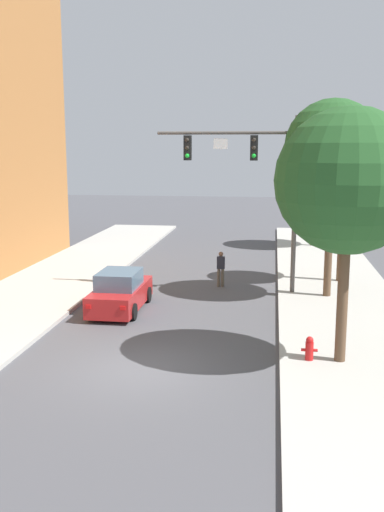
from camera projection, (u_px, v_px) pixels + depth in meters
The scene contains 10 objects.
ground_plane at pixel (141, 369), 17.01m from camera, with size 120.00×120.00×0.00m, color #4C4C51.
sidewalk_right at pixel (371, 379), 16.11m from camera, with size 5.00×60.00×0.15m, color #B2AFA8.
traffic_signal_mast at pixel (256, 172), 24.73m from camera, with size 6.00×0.38×7.50m.
car_lead_red at pixel (120, 292), 23.02m from camera, with size 1.84×4.24×1.60m.
pedestrian_crossing_road at pixel (221, 267), 26.88m from camera, with size 0.36×0.22×1.64m.
fire_hydrant at pixel (309, 348), 17.26m from camera, with size 0.48×0.24×0.72m.
street_tree_nearest at pixel (348, 182), 16.31m from camera, with size 4.14×4.14×7.35m.
street_tree_second at pixel (333, 148), 23.68m from camera, with size 3.95×3.95×8.16m.
street_tree_third at pixel (345, 161), 26.58m from camera, with size 2.97×2.97×7.12m.
street_tree_farthest at pixel (329, 165), 36.30m from camera, with size 4.02×4.02×7.14m.
Camera 1 is at (3.71, -15.75, 6.37)m, focal length 40.99 mm.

